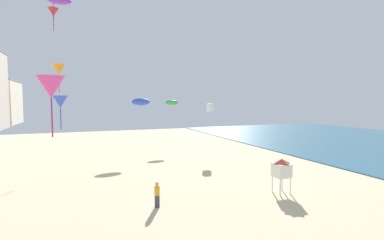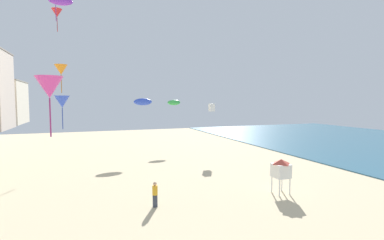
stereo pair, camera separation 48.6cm
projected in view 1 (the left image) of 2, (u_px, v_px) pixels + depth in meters
name	position (u px, v px, depth m)	size (l,w,h in m)	color
kite_flyer	(157.00, 193.00, 17.92)	(0.34, 0.34, 1.64)	#383D4C
lifeguard_stand	(282.00, 168.00, 20.69)	(1.10, 1.10, 2.55)	white
kite_magenta_delta	(51.00, 87.00, 15.60)	(1.50, 1.50, 3.42)	#DB3D9E
kite_white_box	(210.00, 108.00, 36.01)	(0.64, 0.64, 1.01)	white
kite_blue_delta	(60.00, 102.00, 27.62)	(1.47, 1.47, 3.33)	blue
kite_green_parafoil	(172.00, 103.00, 42.03)	(1.99, 0.55, 0.77)	green
kite_purple_parafoil	(59.00, 0.00, 24.41)	(2.00, 0.55, 0.78)	purple
kite_orange_delta	(59.00, 69.00, 30.59)	(1.37, 1.37, 3.11)	orange
kite_blue_parafoil	(141.00, 102.00, 36.62)	(2.38, 0.66, 0.92)	blue
kite_red_delta	(53.00, 12.00, 40.17)	(1.43, 1.43, 3.25)	red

